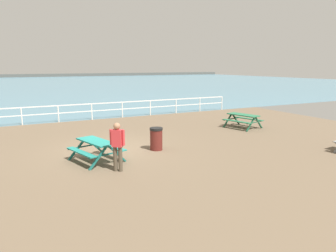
% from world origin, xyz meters
% --- Properties ---
extents(ground_plane, '(30.00, 24.00, 0.20)m').
position_xyz_m(ground_plane, '(0.00, 0.00, -0.10)').
color(ground_plane, brown).
extents(sea_band, '(142.00, 90.00, 0.01)m').
position_xyz_m(sea_band, '(0.00, 52.75, 0.00)').
color(sea_band, teal).
rests_on(sea_band, ground).
extents(distant_shoreline, '(142.00, 6.00, 1.80)m').
position_xyz_m(distant_shoreline, '(0.00, 95.75, 0.00)').
color(distant_shoreline, '#4C4C47').
rests_on(distant_shoreline, ground).
extents(seaward_railing, '(23.07, 0.07, 1.08)m').
position_xyz_m(seaward_railing, '(-0.00, 7.75, 0.76)').
color(seaward_railing, white).
rests_on(seaward_railing, ground).
extents(picnic_table_near_left, '(1.94, 2.14, 0.80)m').
position_xyz_m(picnic_table_near_left, '(-0.95, -1.35, 0.58)').
color(picnic_table_near_left, '#1E7A70').
rests_on(picnic_table_near_left, ground).
extents(picnic_table_mid_centre, '(1.91, 2.13, 0.80)m').
position_xyz_m(picnic_table_mid_centre, '(8.09, 1.15, 0.58)').
color(picnic_table_mid_centre, '#286B47').
rests_on(picnic_table_mid_centre, ground).
extents(visitor, '(0.43, 0.39, 1.66)m').
position_xyz_m(visitor, '(-0.60, -2.82, 0.95)').
color(visitor, '#4C4233').
rests_on(visitor, ground).
extents(litter_bin, '(0.55, 0.55, 0.95)m').
position_xyz_m(litter_bin, '(1.69, -0.94, 0.48)').
color(litter_bin, '#591E19').
rests_on(litter_bin, ground).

